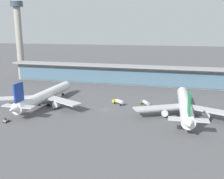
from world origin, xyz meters
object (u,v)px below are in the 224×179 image
at_px(airliner_left_stand, 44,96).
at_px(service_truck_under_wing_yellow, 119,102).
at_px(service_truck_mid_apron_olive, 145,103).
at_px(control_tower, 19,30).
at_px(safety_cone_alpha, 21,115).
at_px(service_truck_near_nose_grey, 6,120).
at_px(airliner_centre_stand, 185,105).

height_order(airliner_left_stand, service_truck_under_wing_yellow, airliner_left_stand).
bearing_deg(service_truck_mid_apron_olive, control_tower, 148.30).
distance_m(service_truck_under_wing_yellow, safety_cone_alpha, 53.20).
bearing_deg(airliner_left_stand, service_truck_under_wing_yellow, 17.22).
distance_m(control_tower, safety_cone_alpha, 148.53).
bearing_deg(service_truck_under_wing_yellow, control_tower, 144.67).
distance_m(service_truck_mid_apron_olive, safety_cone_alpha, 66.77).
bearing_deg(service_truck_mid_apron_olive, service_truck_near_nose_grey, -142.93).
relative_size(service_truck_near_nose_grey, service_truck_under_wing_yellow, 0.36).
relative_size(service_truck_under_wing_yellow, control_tower, 0.11).
bearing_deg(safety_cone_alpha, service_truck_mid_apron_olive, 30.30).
bearing_deg(airliner_left_stand, service_truck_mid_apron_olive, 14.48).
bearing_deg(control_tower, airliner_centre_stand, -31.54).
bearing_deg(service_truck_near_nose_grey, service_truck_under_wing_yellow, 44.32).
relative_size(airliner_left_stand, service_truck_under_wing_yellow, 7.96).
height_order(service_truck_mid_apron_olive, safety_cone_alpha, service_truck_mid_apron_olive).
bearing_deg(service_truck_under_wing_yellow, service_truck_near_nose_grey, -135.68).
distance_m(service_truck_under_wing_yellow, service_truck_mid_apron_olive, 15.17).
bearing_deg(service_truck_near_nose_grey, airliner_left_stand, 83.99).
xyz_separation_m(service_truck_near_nose_grey, service_truck_mid_apron_olive, (58.29, 44.03, 0.83)).
distance_m(airliner_centre_stand, service_truck_near_nose_grey, 85.68).
xyz_separation_m(airliner_left_stand, airliner_centre_stand, (76.41, 1.73, 0.00)).
distance_m(airliner_left_stand, service_truck_under_wing_yellow, 42.14).
height_order(airliner_centre_stand, control_tower, control_tower).
height_order(airliner_left_stand, service_truck_near_nose_grey, airliner_left_stand).
bearing_deg(safety_cone_alpha, service_truck_near_nose_grey, -93.61).
bearing_deg(airliner_centre_stand, service_truck_near_nose_grey, -158.39).
xyz_separation_m(airliner_centre_stand, safety_cone_alpha, (-78.89, -21.17, -5.17)).
xyz_separation_m(service_truck_mid_apron_olive, safety_cone_alpha, (-57.64, -33.68, -1.39)).
bearing_deg(airliner_left_stand, airliner_centre_stand, 1.30).
bearing_deg(airliner_centre_stand, safety_cone_alpha, -164.98).
bearing_deg(control_tower, service_truck_mid_apron_olive, -31.70).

